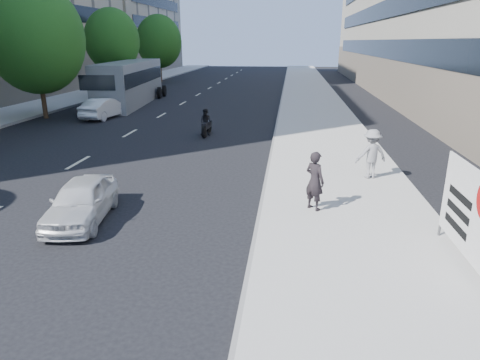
# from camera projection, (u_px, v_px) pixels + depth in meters

# --- Properties ---
(ground) EXTENTS (160.00, 160.00, 0.00)m
(ground) POSITION_uv_depth(u_px,v_px,m) (185.00, 268.00, 9.57)
(ground) COLOR black
(ground) RESTS_ON ground
(near_sidewalk) EXTENTS (5.00, 120.00, 0.15)m
(near_sidewalk) POSITION_uv_depth(u_px,v_px,m) (317.00, 117.00, 27.99)
(near_sidewalk) COLOR #ACA8A1
(near_sidewalk) RESTS_ON ground
(far_sidewalk) EXTENTS (4.50, 120.00, 0.15)m
(far_sidewalk) POSITION_uv_depth(u_px,v_px,m) (21.00, 111.00, 30.28)
(far_sidewalk) COLOR #ACA8A1
(far_sidewalk) RESTS_ON ground
(tree_far_c) EXTENTS (6.00, 6.00, 8.47)m
(tree_far_c) POSITION_uv_depth(u_px,v_px,m) (35.00, 38.00, 26.53)
(tree_far_c) COLOR #382616
(tree_far_c) RESTS_ON ground
(tree_far_d) EXTENTS (4.80, 4.80, 7.65)m
(tree_far_d) POSITION_uv_depth(u_px,v_px,m) (112.00, 40.00, 37.90)
(tree_far_d) COLOR #382616
(tree_far_d) RESTS_ON ground
(tree_far_e) EXTENTS (5.40, 5.40, 7.89)m
(tree_far_e) POSITION_uv_depth(u_px,v_px,m) (159.00, 41.00, 51.15)
(tree_far_e) COLOR #382616
(tree_far_e) RESTS_ON ground
(jogger) EXTENTS (1.28, 0.96, 1.76)m
(jogger) POSITION_uv_depth(u_px,v_px,m) (371.00, 154.00, 15.11)
(jogger) COLOR gray
(jogger) RESTS_ON near_sidewalk
(pedestrian_woman) EXTENTS (0.75, 0.73, 1.73)m
(pedestrian_woman) POSITION_uv_depth(u_px,v_px,m) (315.00, 181.00, 12.25)
(pedestrian_woman) COLOR black
(pedestrian_woman) RESTS_ON near_sidewalk
(protest_banner) EXTENTS (0.08, 3.06, 2.20)m
(protest_banner) POSITION_uv_depth(u_px,v_px,m) (469.00, 212.00, 9.01)
(protest_banner) COLOR #4C4C4C
(protest_banner) RESTS_ON near_sidewalk
(white_sedan_near) EXTENTS (1.85, 3.62, 1.18)m
(white_sedan_near) POSITION_uv_depth(u_px,v_px,m) (81.00, 201.00, 11.92)
(white_sedan_near) COLOR silver
(white_sedan_near) RESTS_ON ground
(white_sedan_mid) EXTENTS (1.91, 4.13, 1.31)m
(white_sedan_mid) POSITION_uv_depth(u_px,v_px,m) (104.00, 108.00, 27.95)
(white_sedan_mid) COLOR silver
(white_sedan_mid) RESTS_ON ground
(motorcycle) EXTENTS (0.73, 2.05, 1.42)m
(motorcycle) POSITION_uv_depth(u_px,v_px,m) (206.00, 124.00, 22.80)
(motorcycle) COLOR black
(motorcycle) RESTS_ON ground
(bus) EXTENTS (3.64, 12.25, 3.30)m
(bus) POSITION_uv_depth(u_px,v_px,m) (130.00, 83.00, 34.07)
(bus) COLOR slate
(bus) RESTS_ON ground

